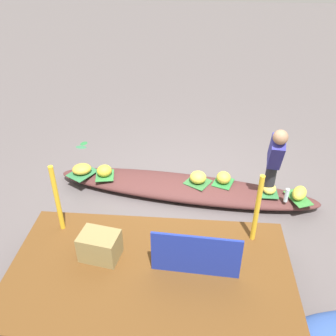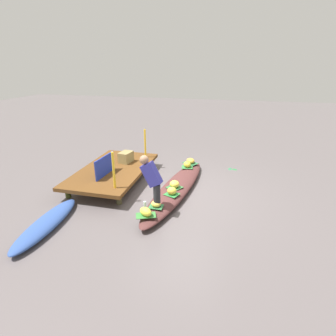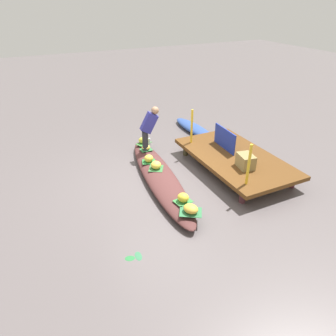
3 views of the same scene
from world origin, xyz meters
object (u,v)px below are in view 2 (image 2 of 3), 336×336
(moored_boat, at_px, (46,223))
(banana_bunch_0, at_px, (187,164))
(banana_bunch_4, at_px, (146,212))
(vendor_person, at_px, (152,178))
(vendor_boat, at_px, (176,188))
(market_banner, at_px, (105,166))
(banana_bunch_3, at_px, (172,191))
(banana_bunch_2, at_px, (175,184))
(produce_crate, at_px, (126,157))
(banana_bunch_5, at_px, (190,161))
(water_bottle, at_px, (145,206))
(banana_bunch_1, at_px, (156,204))

(moored_boat, xyz_separation_m, banana_bunch_0, (3.63, -2.39, 0.23))
(banana_bunch_4, height_order, vendor_person, vendor_person)
(vendor_boat, distance_m, market_banner, 2.05)
(moored_boat, relative_size, market_banner, 2.23)
(vendor_boat, distance_m, banana_bunch_3, 0.65)
(vendor_person, bearing_deg, moored_boat, 117.29)
(banana_bunch_2, bearing_deg, market_banner, 89.46)
(banana_bunch_0, distance_m, banana_bunch_3, 1.92)
(market_banner, height_order, produce_crate, market_banner)
(banana_bunch_4, bearing_deg, moored_boat, 106.68)
(moored_boat, distance_m, banana_bunch_4, 2.13)
(banana_bunch_0, relative_size, banana_bunch_5, 0.78)
(vendor_boat, height_order, market_banner, market_banner)
(moored_boat, distance_m, banana_bunch_2, 3.15)
(vendor_boat, relative_size, banana_bunch_5, 13.59)
(vendor_boat, xyz_separation_m, banana_bunch_5, (1.69, -0.11, 0.21))
(banana_bunch_5, xyz_separation_m, water_bottle, (-3.20, 0.48, 0.02))
(vendor_person, xyz_separation_m, produce_crate, (2.17, 1.53, -0.37))
(moored_boat, distance_m, produce_crate, 3.30)
(banana_bunch_4, distance_m, water_bottle, 0.22)
(moored_boat, relative_size, banana_bunch_5, 6.99)
(banana_bunch_1, bearing_deg, vendor_person, 73.08)
(vendor_boat, height_order, water_bottle, water_bottle)
(water_bottle, bearing_deg, produce_crate, 30.63)
(banana_bunch_3, distance_m, produce_crate, 2.39)
(banana_bunch_3, height_order, produce_crate, produce_crate)
(banana_bunch_1, xyz_separation_m, banana_bunch_4, (-0.42, 0.11, 0.02))
(banana_bunch_3, bearing_deg, water_bottle, 155.86)
(vendor_person, height_order, market_banner, vendor_person)
(banana_bunch_2, relative_size, produce_crate, 0.59)
(moored_boat, bearing_deg, vendor_boat, -47.58)
(water_bottle, bearing_deg, banana_bunch_3, -24.14)
(market_banner, bearing_deg, banana_bunch_2, -87.05)
(banana_bunch_0, xyz_separation_m, banana_bunch_1, (-2.60, 0.25, -0.02))
(banana_bunch_3, distance_m, banana_bunch_4, 1.15)
(banana_bunch_3, height_order, banana_bunch_4, banana_bunch_3)
(moored_boat, bearing_deg, market_banner, -12.05)
(moored_boat, relative_size, banana_bunch_2, 8.33)
(water_bottle, bearing_deg, market_banner, 50.39)
(banana_bunch_0, height_order, banana_bunch_5, banana_bunch_0)
(moored_boat, bearing_deg, vendor_person, -65.27)
(moored_boat, bearing_deg, banana_bunch_2, -50.32)
(banana_bunch_0, height_order, produce_crate, produce_crate)
(vendor_boat, bearing_deg, banana_bunch_3, -170.47)
(banana_bunch_4, distance_m, vendor_person, 0.74)
(banana_bunch_5, distance_m, water_bottle, 3.24)
(vendor_boat, distance_m, banana_bunch_4, 1.75)
(banana_bunch_4, height_order, water_bottle, water_bottle)
(banana_bunch_1, xyz_separation_m, banana_bunch_3, (0.68, -0.21, 0.02))
(banana_bunch_0, xyz_separation_m, banana_bunch_2, (-1.52, 0.06, 0.00))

